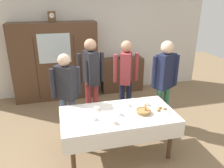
{
  "coord_description": "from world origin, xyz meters",
  "views": [
    {
      "loc": [
        -0.87,
        -3.23,
        2.48
      ],
      "look_at": [
        0.0,
        0.2,
        1.1
      ],
      "focal_mm": 36.06,
      "sensor_mm": 36.0,
      "label": 1
    }
  ],
  "objects_px": {
    "dining_table": "(119,120)",
    "person_by_cabinet": "(66,89)",
    "spoon_near_left": "(81,119)",
    "spoon_back_edge": "(156,102)",
    "tea_cup_far_right": "(128,104)",
    "book_stack": "(122,57)",
    "tea_cup_front_edge": "(114,122)",
    "person_beside_shelf": "(91,73)",
    "tea_cup_back_edge": "(97,109)",
    "spoon_near_right": "(112,117)",
    "person_behind_table_left": "(126,73)",
    "mantel_clock": "(52,17)",
    "tea_cup_center": "(120,114)",
    "bread_basket": "(144,111)",
    "tea_cup_near_left": "(94,118)",
    "tea_cup_mid_left": "(147,104)",
    "person_behind_table_right": "(165,77)",
    "pastry_plate": "(161,110)",
    "bookshelf_low": "(122,75)",
    "wall_cabinet": "(56,62)"
  },
  "relations": [
    {
      "from": "spoon_near_left",
      "to": "spoon_back_edge",
      "type": "height_order",
      "value": "same"
    },
    {
      "from": "tea_cup_far_right",
      "to": "bread_basket",
      "type": "bearing_deg",
      "value": -61.83
    },
    {
      "from": "tea_cup_center",
      "to": "tea_cup_front_edge",
      "type": "relative_size",
      "value": 1.0
    },
    {
      "from": "tea_cup_back_edge",
      "to": "person_behind_table_right",
      "type": "distance_m",
      "value": 1.43
    },
    {
      "from": "tea_cup_back_edge",
      "to": "pastry_plate",
      "type": "relative_size",
      "value": 0.46
    },
    {
      "from": "book_stack",
      "to": "bread_basket",
      "type": "relative_size",
      "value": 0.94
    },
    {
      "from": "wall_cabinet",
      "to": "tea_cup_mid_left",
      "type": "height_order",
      "value": "wall_cabinet"
    },
    {
      "from": "book_stack",
      "to": "tea_cup_mid_left",
      "type": "xyz_separation_m",
      "value": [
        -0.3,
        -2.46,
        -0.19
      ]
    },
    {
      "from": "tea_cup_front_edge",
      "to": "tea_cup_mid_left",
      "type": "distance_m",
      "value": 0.81
    },
    {
      "from": "tea_cup_far_right",
      "to": "book_stack",
      "type": "bearing_deg",
      "value": 75.5
    },
    {
      "from": "tea_cup_center",
      "to": "pastry_plate",
      "type": "relative_size",
      "value": 0.46
    },
    {
      "from": "tea_cup_back_edge",
      "to": "spoon_near_right",
      "type": "xyz_separation_m",
      "value": [
        0.19,
        -0.28,
        -0.02
      ]
    },
    {
      "from": "bread_basket",
      "to": "spoon_near_right",
      "type": "distance_m",
      "value": 0.51
    },
    {
      "from": "spoon_back_edge",
      "to": "person_by_cabinet",
      "type": "relative_size",
      "value": 0.07
    },
    {
      "from": "wall_cabinet",
      "to": "spoon_near_left",
      "type": "bearing_deg",
      "value": -83.4
    },
    {
      "from": "bookshelf_low",
      "to": "person_by_cabinet",
      "type": "xyz_separation_m",
      "value": [
        -1.6,
        -1.92,
        0.51
      ]
    },
    {
      "from": "mantel_clock",
      "to": "person_by_cabinet",
      "type": "height_order",
      "value": "mantel_clock"
    },
    {
      "from": "person_beside_shelf",
      "to": "person_by_cabinet",
      "type": "height_order",
      "value": "person_beside_shelf"
    },
    {
      "from": "tea_cup_near_left",
      "to": "tea_cup_front_edge",
      "type": "bearing_deg",
      "value": -33.75
    },
    {
      "from": "spoon_near_right",
      "to": "person_behind_table_left",
      "type": "bearing_deg",
      "value": 63.48
    },
    {
      "from": "wall_cabinet",
      "to": "tea_cup_front_edge",
      "type": "height_order",
      "value": "wall_cabinet"
    },
    {
      "from": "tea_cup_back_edge",
      "to": "spoon_near_left",
      "type": "relative_size",
      "value": 1.09
    },
    {
      "from": "tea_cup_back_edge",
      "to": "spoon_near_left",
      "type": "bearing_deg",
      "value": -142.24
    },
    {
      "from": "bookshelf_low",
      "to": "tea_cup_front_edge",
      "type": "xyz_separation_m",
      "value": [
        -0.98,
        -2.89,
        0.31
      ]
    },
    {
      "from": "tea_cup_center",
      "to": "person_by_cabinet",
      "type": "xyz_separation_m",
      "value": [
        -0.76,
        0.74,
        0.19
      ]
    },
    {
      "from": "tea_cup_front_edge",
      "to": "tea_cup_mid_left",
      "type": "relative_size",
      "value": 1.0
    },
    {
      "from": "spoon_near_left",
      "to": "spoon_back_edge",
      "type": "xyz_separation_m",
      "value": [
        1.35,
        0.26,
        0.0
      ]
    },
    {
      "from": "spoon_back_edge",
      "to": "book_stack",
      "type": "bearing_deg",
      "value": 87.77
    },
    {
      "from": "tea_cup_far_right",
      "to": "spoon_back_edge",
      "type": "xyz_separation_m",
      "value": [
        0.52,
        0.0,
        -0.02
      ]
    },
    {
      "from": "tea_cup_front_edge",
      "to": "pastry_plate",
      "type": "distance_m",
      "value": 0.86
    },
    {
      "from": "tea_cup_far_right",
      "to": "person_behind_table_left",
      "type": "bearing_deg",
      "value": 74.78
    },
    {
      "from": "tea_cup_far_right",
      "to": "person_by_cabinet",
      "type": "bearing_deg",
      "value": 154.6
    },
    {
      "from": "bookshelf_low",
      "to": "person_behind_table_left",
      "type": "xyz_separation_m",
      "value": [
        -0.39,
        -1.54,
        0.57
      ]
    },
    {
      "from": "tea_cup_center",
      "to": "tea_cup_front_edge",
      "type": "height_order",
      "value": "same"
    },
    {
      "from": "wall_cabinet",
      "to": "pastry_plate",
      "type": "bearing_deg",
      "value": -58.75
    },
    {
      "from": "spoon_near_right",
      "to": "tea_cup_near_left",
      "type": "bearing_deg",
      "value": -177.35
    },
    {
      "from": "dining_table",
      "to": "person_by_cabinet",
      "type": "distance_m",
      "value": 1.09
    },
    {
      "from": "tea_cup_back_edge",
      "to": "tea_cup_center",
      "type": "height_order",
      "value": "same"
    },
    {
      "from": "tea_cup_center",
      "to": "spoon_near_right",
      "type": "relative_size",
      "value": 1.09
    },
    {
      "from": "spoon_near_left",
      "to": "spoon_back_edge",
      "type": "distance_m",
      "value": 1.38
    },
    {
      "from": "bookshelf_low",
      "to": "tea_cup_far_right",
      "type": "distance_m",
      "value": 2.49
    },
    {
      "from": "tea_cup_mid_left",
      "to": "person_by_cabinet",
      "type": "distance_m",
      "value": 1.42
    },
    {
      "from": "person_behind_table_left",
      "to": "mantel_clock",
      "type": "bearing_deg",
      "value": 132.18
    },
    {
      "from": "dining_table",
      "to": "mantel_clock",
      "type": "height_order",
      "value": "mantel_clock"
    },
    {
      "from": "spoon_back_edge",
      "to": "person_behind_table_right",
      "type": "bearing_deg",
      "value": 47.25
    },
    {
      "from": "tea_cup_mid_left",
      "to": "tea_cup_far_right",
      "type": "height_order",
      "value": "same"
    },
    {
      "from": "spoon_back_edge",
      "to": "person_beside_shelf",
      "type": "height_order",
      "value": "person_beside_shelf"
    },
    {
      "from": "book_stack",
      "to": "person_by_cabinet",
      "type": "distance_m",
      "value": 2.5
    },
    {
      "from": "dining_table",
      "to": "tea_cup_back_edge",
      "type": "distance_m",
      "value": 0.4
    },
    {
      "from": "tea_cup_front_edge",
      "to": "spoon_near_left",
      "type": "xyz_separation_m",
      "value": [
        -0.46,
        0.25,
        -0.02
      ]
    }
  ]
}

